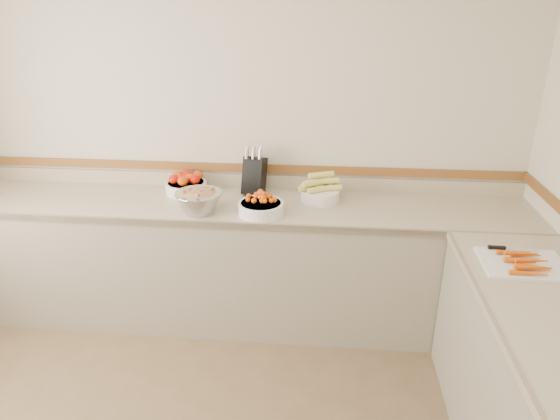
# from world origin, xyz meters

# --- Properties ---
(back_wall) EXTENTS (4.00, 0.00, 4.00)m
(back_wall) POSITION_xyz_m (0.00, 2.00, 1.30)
(back_wall) COLOR beige
(back_wall) RESTS_ON ground_plane
(counter_back) EXTENTS (4.00, 0.65, 1.08)m
(counter_back) POSITION_xyz_m (0.00, 1.68, 0.45)
(counter_back) COLOR tan
(counter_back) RESTS_ON ground_plane
(knife_block) EXTENTS (0.18, 0.20, 0.35)m
(knife_block) POSITION_xyz_m (0.12, 1.87, 1.04)
(knife_block) COLOR black
(knife_block) RESTS_ON counter_back
(tomato_bowl) EXTENTS (0.29, 0.29, 0.14)m
(tomato_bowl) POSITION_xyz_m (-0.37, 1.85, 0.97)
(tomato_bowl) COLOR white
(tomato_bowl) RESTS_ON counter_back
(cherry_tomato_bowl) EXTENTS (0.30, 0.30, 0.16)m
(cherry_tomato_bowl) POSITION_xyz_m (0.21, 1.51, 0.95)
(cherry_tomato_bowl) COLOR white
(cherry_tomato_bowl) RESTS_ON counter_back
(corn_bowl) EXTENTS (0.30, 0.27, 0.20)m
(corn_bowl) POSITION_xyz_m (0.58, 1.78, 0.97)
(corn_bowl) COLOR white
(corn_bowl) RESTS_ON counter_back
(rhubarb_bowl) EXTENTS (0.30, 0.30, 0.17)m
(rhubarb_bowl) POSITION_xyz_m (-0.19, 1.49, 0.99)
(rhubarb_bowl) COLOR #B2B2BA
(rhubarb_bowl) RESTS_ON counter_back
(cutting_board) EXTENTS (0.43, 0.34, 0.06)m
(cutting_board) POSITION_xyz_m (1.65, 0.97, 0.92)
(cutting_board) COLOR white
(cutting_board) RESTS_ON counter_right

